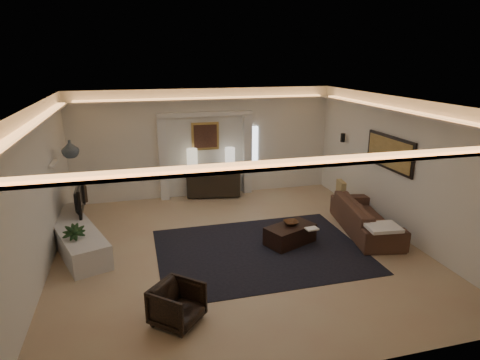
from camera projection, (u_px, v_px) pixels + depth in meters
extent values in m
plane|color=tan|center=(238.00, 249.00, 8.17)|extent=(7.00, 7.00, 0.00)
plane|color=white|center=(238.00, 102.00, 7.33)|extent=(7.00, 7.00, 0.00)
plane|color=silver|center=(205.00, 143.00, 10.99)|extent=(7.00, 0.00, 7.00)
plane|color=silver|center=(317.00, 268.00, 4.51)|extent=(7.00, 0.00, 7.00)
plane|color=silver|center=(38.00, 195.00, 6.89)|extent=(0.00, 7.00, 7.00)
plane|color=silver|center=(398.00, 167.00, 8.61)|extent=(0.00, 7.00, 7.00)
cube|color=silver|center=(238.00, 118.00, 7.41)|extent=(7.00, 7.00, 0.04)
cube|color=white|center=(253.00, 144.00, 11.33)|extent=(0.25, 0.03, 1.00)
cube|color=black|center=(260.00, 251.00, 8.08)|extent=(4.00, 3.00, 0.01)
cube|color=silver|center=(163.00, 159.00, 10.72)|extent=(0.22, 0.20, 2.20)
cube|color=silver|center=(247.00, 154.00, 11.28)|extent=(0.22, 0.20, 2.20)
cube|color=silver|center=(205.00, 114.00, 10.66)|extent=(2.52, 0.20, 0.12)
cube|color=tan|center=(205.00, 136.00, 10.90)|extent=(0.74, 0.04, 0.74)
cube|color=#4C2D1E|center=(205.00, 136.00, 10.88)|extent=(0.62, 0.02, 0.62)
cube|color=black|center=(390.00, 153.00, 8.81)|extent=(0.04, 1.64, 0.74)
cube|color=tan|center=(389.00, 153.00, 8.80)|extent=(0.02, 1.50, 0.62)
cylinder|color=black|center=(343.00, 138.00, 10.55)|extent=(0.12, 0.12, 0.22)
cube|color=silver|center=(54.00, 163.00, 8.14)|extent=(0.10, 0.55, 0.04)
cube|color=black|center=(213.00, 183.00, 11.10)|extent=(1.48, 0.69, 0.71)
cylinder|color=beige|center=(192.00, 159.00, 10.76)|extent=(0.37, 0.37, 0.62)
cylinder|color=white|center=(230.00, 157.00, 11.00)|extent=(0.29, 0.29, 0.59)
cube|color=silver|center=(75.00, 237.00, 8.19)|extent=(1.57, 2.81, 0.51)
imported|color=black|center=(76.00, 200.00, 8.72)|extent=(1.07, 0.17, 0.61)
cylinder|color=#31251A|center=(84.00, 195.00, 9.36)|extent=(0.18, 0.18, 0.38)
imported|color=#4F5D70|center=(70.00, 149.00, 8.46)|extent=(0.39, 0.39, 0.36)
imported|color=black|center=(75.00, 245.00, 7.50)|extent=(0.47, 0.47, 0.74)
imported|color=#412916|center=(366.00, 217.00, 8.90)|extent=(2.43, 1.30, 0.67)
cube|color=white|center=(383.00, 227.00, 7.83)|extent=(0.68, 0.58, 0.07)
cube|color=tan|center=(341.00, 189.00, 10.09)|extent=(0.20, 0.43, 0.41)
cube|color=black|center=(290.00, 234.00, 8.35)|extent=(1.14, 0.90, 0.37)
imported|color=#432816|center=(291.00, 222.00, 8.35)|extent=(0.31, 0.31, 0.07)
cube|color=silver|center=(312.00, 228.00, 8.11)|extent=(0.26, 0.20, 0.03)
imported|color=black|center=(177.00, 304.00, 5.83)|extent=(0.91, 0.91, 0.59)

